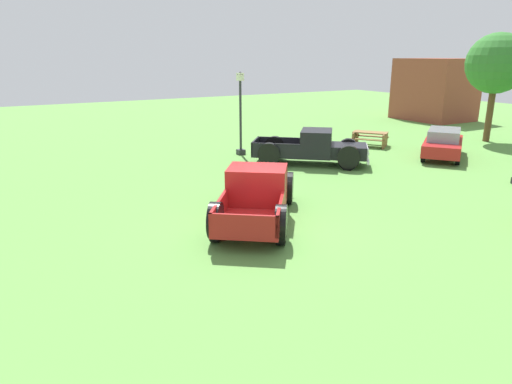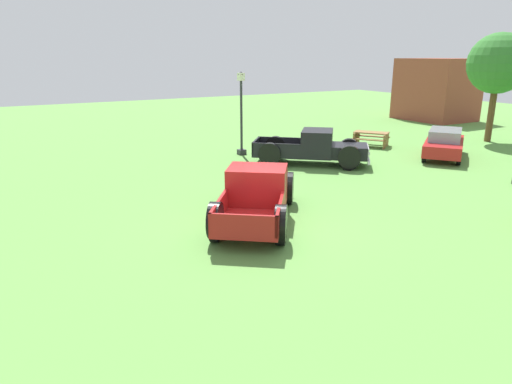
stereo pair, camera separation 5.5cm
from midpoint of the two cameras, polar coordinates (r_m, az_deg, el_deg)
The scene contains 8 objects.
ground_plane at distance 13.36m, azimuth 0.68°, elevation -4.35°, with size 80.00×80.00×0.00m, color #5B9342.
pickup_truck_foreground at distance 13.97m, azimuth 0.31°, elevation -0.14°, with size 5.21×4.58×1.58m.
pickup_truck_behind_left at distance 20.97m, azimuth 7.80°, elevation 5.39°, with size 4.72×5.08×1.57m.
sedan_distant_a at distance 24.03m, azimuth 22.35°, elevation 5.63°, with size 3.72×4.28×1.36m.
lamp_post_far at distance 22.78m, azimuth -1.76°, elevation 9.89°, with size 0.36×0.36×4.03m.
picnic_table at distance 25.92m, azimuth 14.13°, elevation 6.60°, with size 2.33×2.25×0.78m.
oak_tree_east at distance 29.46m, azimuth 27.87°, elevation 13.85°, with size 3.30×3.30×5.99m.
brick_pavilion at distance 38.23m, azimuth 21.47°, elevation 11.74°, with size 5.05×4.17×4.54m.
Camera 2 is at (10.73, -6.36, 4.78)m, focal length 32.29 mm.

